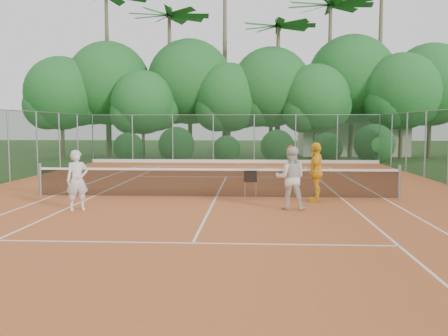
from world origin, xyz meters
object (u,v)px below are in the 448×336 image
at_px(player_white, 77,180).
at_px(player_center_grp, 291,178).
at_px(ball_hopper, 250,177).
at_px(player_yellow, 316,172).

height_order(player_white, player_center_grp, player_center_grp).
bearing_deg(player_center_grp, player_white, -175.04).
height_order(player_white, ball_hopper, player_white).
bearing_deg(player_yellow, ball_hopper, -89.93).
bearing_deg(player_white, player_center_grp, -26.08).
height_order(player_center_grp, ball_hopper, player_center_grp).
xyz_separation_m(player_yellow, ball_hopper, (-2.04, 0.38, -0.21)).
bearing_deg(player_yellow, player_white, -62.96).
relative_size(player_yellow, ball_hopper, 2.04).
bearing_deg(ball_hopper, player_center_grp, -83.25).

